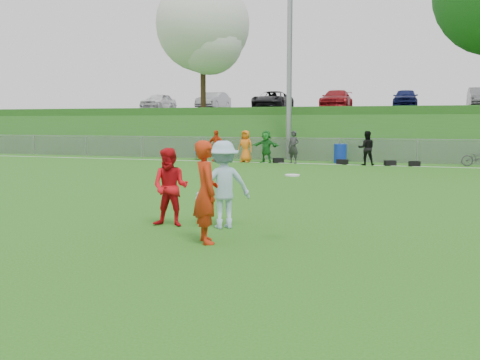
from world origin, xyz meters
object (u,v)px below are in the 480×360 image
at_px(recycling_bin, 340,154).
at_px(bicycle, 479,158).
at_px(player_blue, 223,185).
at_px(player_red_left, 206,192).
at_px(player_red_center, 170,187).
at_px(frisbee, 292,175).

relative_size(recycling_bin, bicycle, 0.62).
height_order(player_blue, recycling_bin, player_blue).
bearing_deg(player_red_left, player_blue, -27.45).
xyz_separation_m(player_blue, recycling_bin, (-0.18, 17.94, -0.39)).
distance_m(player_red_left, recycling_bin, 19.31).
xyz_separation_m(player_red_center, player_blue, (1.10, 0.18, 0.08)).
relative_size(player_blue, recycling_bin, 1.79).
xyz_separation_m(frisbee, bicycle, (4.81, 18.94, -0.81)).
relative_size(player_blue, frisbee, 6.82).
bearing_deg(bicycle, player_red_center, 157.07).
relative_size(player_red_center, player_blue, 0.91).
bearing_deg(frisbee, bicycle, 75.74).
bearing_deg(bicycle, player_red_left, 161.68).
relative_size(player_red_center, recycling_bin, 1.63).
relative_size(player_red_left, frisbee, 7.03).
relative_size(player_blue, bicycle, 1.11).
xyz_separation_m(player_red_center, recycling_bin, (0.92, 18.12, -0.31)).
relative_size(player_red_left, bicycle, 1.14).
height_order(player_blue, frisbee, player_blue).
bearing_deg(bicycle, player_blue, 159.90).
height_order(frisbee, recycling_bin, frisbee).
height_order(player_red_center, frisbee, player_red_center).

